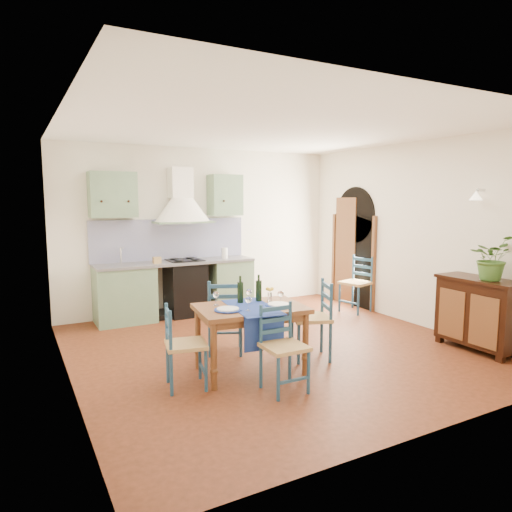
{
  "coord_description": "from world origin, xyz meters",
  "views": [
    {
      "loc": [
        -2.97,
        -4.96,
        1.94
      ],
      "look_at": [
        -0.13,
        0.3,
        1.19
      ],
      "focal_mm": 32.0,
      "sensor_mm": 36.0,
      "label": 1
    }
  ],
  "objects_px": {
    "dining_table": "(251,314)",
    "chair_near": "(283,347)",
    "sideboard": "(479,311)",
    "potted_plant": "(491,258)"
  },
  "relations": [
    {
      "from": "potted_plant",
      "to": "dining_table",
      "type": "bearing_deg",
      "value": 163.75
    },
    {
      "from": "dining_table",
      "to": "sideboard",
      "type": "relative_size",
      "value": 1.21
    },
    {
      "from": "dining_table",
      "to": "chair_near",
      "type": "xyz_separation_m",
      "value": [
        0.05,
        -0.59,
        -0.21
      ]
    },
    {
      "from": "chair_near",
      "to": "sideboard",
      "type": "height_order",
      "value": "sideboard"
    },
    {
      "from": "sideboard",
      "to": "chair_near",
      "type": "bearing_deg",
      "value": 177.48
    },
    {
      "from": "chair_near",
      "to": "dining_table",
      "type": "bearing_deg",
      "value": 95.29
    },
    {
      "from": "chair_near",
      "to": "sideboard",
      "type": "xyz_separation_m",
      "value": [
        2.88,
        -0.13,
        0.06
      ]
    },
    {
      "from": "sideboard",
      "to": "potted_plant",
      "type": "height_order",
      "value": "potted_plant"
    },
    {
      "from": "chair_near",
      "to": "potted_plant",
      "type": "relative_size",
      "value": 1.56
    },
    {
      "from": "dining_table",
      "to": "sideboard",
      "type": "height_order",
      "value": "dining_table"
    }
  ]
}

